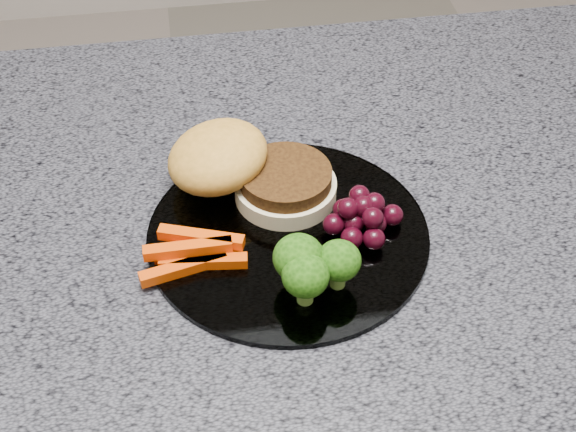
% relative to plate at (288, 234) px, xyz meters
% --- Properties ---
extents(countertop, '(1.20, 0.60, 0.04)m').
position_rel_plate_xyz_m(countertop, '(-0.11, 0.06, -0.02)').
color(countertop, '#4C4D56').
rests_on(countertop, island_cabinet).
extents(plate, '(0.26, 0.26, 0.01)m').
position_rel_plate_xyz_m(plate, '(0.00, 0.00, 0.00)').
color(plate, white).
rests_on(plate, countertop).
extents(burger, '(0.17, 0.14, 0.05)m').
position_rel_plate_xyz_m(burger, '(-0.03, 0.07, 0.03)').
color(burger, beige).
rests_on(burger, plate).
extents(carrot_sticks, '(0.10, 0.06, 0.02)m').
position_rel_plate_xyz_m(carrot_sticks, '(-0.09, -0.02, 0.01)').
color(carrot_sticks, '#D43E03').
rests_on(carrot_sticks, plate).
extents(broccoli, '(0.07, 0.06, 0.05)m').
position_rel_plate_xyz_m(broccoli, '(0.01, -0.07, 0.03)').
color(broccoli, olive).
rests_on(broccoli, plate).
extents(grape_bunch, '(0.08, 0.06, 0.04)m').
position_rel_plate_xyz_m(grape_bunch, '(0.07, -0.01, 0.02)').
color(grape_bunch, black).
rests_on(grape_bunch, plate).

